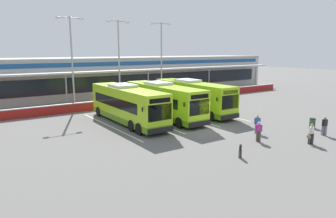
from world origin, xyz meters
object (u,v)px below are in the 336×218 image
Objects in this scene: pedestrian_near_bin at (259,131)px; lamp_post_east at (161,56)px; pedestrian_with_handbag at (311,133)px; coach_bus_leftmost at (127,105)px; lamp_post_west at (72,57)px; coach_bus_left_centre at (163,101)px; pedestrian_child at (240,150)px; lamp_post_centre at (119,57)px; coach_bus_centre at (192,97)px; pedestrian_approaching_bus at (325,125)px; litter_bin at (312,123)px; pedestrian_in_dark_coat at (257,124)px.

lamp_post_east is (5.55, 22.04, 5.42)m from pedestrian_near_bin.
lamp_post_east reaches higher than pedestrian_with_handbag.
lamp_post_west is (-2.00, 10.02, 4.50)m from coach_bus_leftmost.
coach_bus_left_centre is at bearing 96.29° from pedestrian_near_bin.
lamp_post_east is at bearing 1.45° from lamp_post_west.
lamp_post_west is 1.00× the size of lamp_post_east.
lamp_post_west is at bearing 98.32° from pedestrian_child.
lamp_post_centre is at bearing 176.02° from lamp_post_east.
coach_bus_left_centre is 7.52× the size of pedestrian_with_handbag.
coach_bus_left_centre reaches higher than pedestrian_near_bin.
pedestrian_approaching_bus is (2.85, -14.10, -0.91)m from coach_bus_centre.
lamp_post_east is (2.81, 24.80, 5.43)m from pedestrian_with_handbag.
pedestrian_child is at bearing -117.55° from coach_bus_centre.
pedestrian_approaching_bus reaches higher than pedestrian_child.
coach_bus_left_centre is (4.18, -0.13, 0.00)m from coach_bus_leftmost.
coach_bus_left_centre is 1.00× the size of coach_bus_centre.
coach_bus_centre is at bearing 62.45° from pedestrian_child.
pedestrian_child is at bearing -101.67° from coach_bus_left_centre.
coach_bus_left_centre reaches higher than pedestrian_child.
lamp_post_east is at bearing 95.38° from litter_bin.
lamp_post_west reaches higher than pedestrian_approaching_bus.
lamp_post_east reaches higher than litter_bin.
pedestrian_with_handbag is 26.09m from lamp_post_centre.
lamp_post_centre reaches higher than pedestrian_approaching_bus.
pedestrian_with_handbag is 3.89m from pedestrian_near_bin.
pedestrian_near_bin is (1.28, -11.57, -0.91)m from coach_bus_left_centre.
pedestrian_child is at bearing -149.93° from pedestrian_in_dark_coat.
coach_bus_centre is 12.53m from pedestrian_near_bin.
litter_bin is (2.08, -22.09, -5.82)m from lamp_post_east.
pedestrian_in_dark_coat is 2.54m from pedestrian_near_bin.
litter_bin is at bearing 8.35° from pedestrian_child.
coach_bus_leftmost is at bearing 178.27° from coach_bus_left_centre.
lamp_post_west is (-7.46, 21.72, 5.42)m from pedestrian_near_bin.
pedestrian_approaching_bus is at bearing -60.35° from lamp_post_west.
pedestrian_near_bin is at bearing 134.79° from pedestrian_with_handbag.
coach_bus_left_centre is 7.52× the size of pedestrian_approaching_bus.
pedestrian_in_dark_coat is 1.00× the size of pedestrian_near_bin.
coach_bus_leftmost is 11.17m from lamp_post_west.
coach_bus_leftmost is 7.52× the size of pedestrian_approaching_bus.
pedestrian_with_handbag is 1.74× the size of litter_bin.
pedestrian_with_handbag is (8.19, -14.45, -0.93)m from coach_bus_leftmost.
litter_bin is at bearing 29.04° from pedestrian_with_handbag.
pedestrian_in_dark_coat is 0.15× the size of lamp_post_west.
pedestrian_in_dark_coat and pedestrian_approaching_bus have the same top height.
lamp_post_centre reaches higher than pedestrian_near_bin.
pedestrian_with_handbag is 1.00× the size of pedestrian_approaching_bus.
coach_bus_centre is (8.65, 0.39, 0.00)m from coach_bus_leftmost.
pedestrian_child is 24.41m from lamp_post_west.
pedestrian_approaching_bus is at bearing -74.10° from lamp_post_centre.
pedestrian_near_bin is at bearing -104.12° from lamp_post_east.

